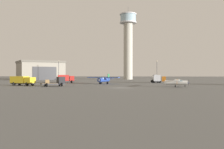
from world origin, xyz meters
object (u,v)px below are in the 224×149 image
object	(u,v)px
truck_box_yellow	(22,80)
light_post_west	(157,69)
truck_flatbed_black	(56,82)
airplane_blue	(104,79)
control_tower	(128,40)
truck_fuel_tanker_silver	(156,78)
light_post_east	(59,69)
truck_box_red	(66,78)
airplane_white	(176,82)

from	to	relation	value
truck_box_yellow	light_post_west	distance (m)	54.30
truck_box_yellow	truck_flatbed_black	bearing A→B (deg)	1.55
airplane_blue	truck_box_yellow	distance (m)	24.78
control_tower	light_post_west	size ratio (longest dim) A/B	4.67
truck_fuel_tanker_silver	light_post_east	size ratio (longest dim) A/B	0.60
control_tower	truck_fuel_tanker_silver	distance (m)	50.98
control_tower	truck_box_red	bearing A→B (deg)	-113.07
truck_box_yellow	light_post_west	bearing A→B (deg)	56.50
truck_flatbed_black	truck_fuel_tanker_silver	xyz separation A→B (m)	(28.13, 25.46, 0.47)
truck_box_red	truck_fuel_tanker_silver	distance (m)	32.57
truck_box_yellow	truck_flatbed_black	world-z (taller)	truck_box_yellow
truck_box_red	truck_fuel_tanker_silver	size ratio (longest dim) A/B	1.08
airplane_white	truck_flatbed_black	size ratio (longest dim) A/B	1.42
truck_flatbed_black	truck_fuel_tanker_silver	size ratio (longest dim) A/B	1.11
control_tower	airplane_white	bearing A→B (deg)	-78.56
airplane_blue	airplane_white	bearing A→B (deg)	72.02
light_post_west	control_tower	bearing A→B (deg)	112.07
airplane_white	truck_box_yellow	xyz separation A→B (m)	(-41.65, 2.20, 0.26)
control_tower	truck_box_yellow	size ratio (longest dim) A/B	5.53
truck_fuel_tanker_silver	truck_box_yellow	bearing A→B (deg)	-64.96
control_tower	light_post_east	xyz separation A→B (m)	(-32.38, -22.97, -16.41)
airplane_blue	truck_flatbed_black	bearing A→B (deg)	-17.01
truck_flatbed_black	truck_fuel_tanker_silver	bearing A→B (deg)	7.99
airplane_white	light_post_west	distance (m)	38.45
truck_box_yellow	truck_fuel_tanker_silver	world-z (taller)	truck_fuel_tanker_silver
truck_box_red	truck_fuel_tanker_silver	xyz separation A→B (m)	(32.36, 3.75, 0.09)
control_tower	airplane_white	world-z (taller)	control_tower
airplane_blue	truck_box_yellow	world-z (taller)	airplane_blue
truck_fuel_tanker_silver	control_tower	bearing A→B (deg)	-171.31
airplane_blue	truck_fuel_tanker_silver	distance (m)	20.34
airplane_blue	truck_box_red	size ratio (longest dim) A/B	1.76
control_tower	airplane_blue	size ratio (longest dim) A/B	3.77
truck_box_yellow	light_post_east	size ratio (longest dim) A/B	0.77
truck_fuel_tanker_silver	airplane_blue	bearing A→B (deg)	-64.92
truck_box_yellow	truck_fuel_tanker_silver	xyz separation A→B (m)	(38.86, 22.93, 0.19)
airplane_white	airplane_blue	bearing A→B (deg)	155.69
truck_fuel_tanker_silver	light_post_east	xyz separation A→B (m)	(-43.84, 22.34, 3.92)
airplane_white	truck_fuel_tanker_silver	size ratio (longest dim) A/B	1.58
light_post_east	airplane_white	bearing A→B (deg)	-45.51
airplane_white	truck_fuel_tanker_silver	bearing A→B (deg)	108.08
control_tower	truck_fuel_tanker_silver	xyz separation A→B (m)	(11.46, -45.32, -20.33)
light_post_east	light_post_west	bearing A→B (deg)	-11.50
airplane_blue	light_post_east	world-z (taller)	light_post_east
airplane_white	truck_box_yellow	size ratio (longest dim) A/B	1.22
truck_box_red	light_post_east	size ratio (longest dim) A/B	0.65
truck_fuel_tanker_silver	light_post_west	size ratio (longest dim) A/B	0.65
control_tower	truck_box_red	xyz separation A→B (m)	(-20.90, -49.07, -20.42)
truck_box_yellow	truck_flatbed_black	size ratio (longest dim) A/B	1.16
airplane_blue	truck_box_yellow	xyz separation A→B (m)	(-21.35, -12.58, -0.00)
airplane_white	airplane_blue	distance (m)	25.12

